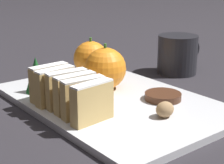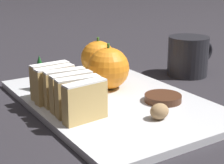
{
  "view_description": "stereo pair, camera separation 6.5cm",
  "coord_description": "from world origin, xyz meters",
  "views": [
    {
      "loc": [
        -0.39,
        -0.49,
        0.24
      ],
      "look_at": [
        0.0,
        0.0,
        0.04
      ],
      "focal_mm": 60.0,
      "sensor_mm": 36.0,
      "label": 1
    },
    {
      "loc": [
        -0.33,
        -0.53,
        0.24
      ],
      "look_at": [
        0.0,
        0.0,
        0.04
      ],
      "focal_mm": 60.0,
      "sensor_mm": 36.0,
      "label": 2
    }
  ],
  "objects": [
    {
      "name": "ground_plane",
      "position": [
        0.0,
        0.0,
        0.0
      ],
      "size": [
        6.0,
        6.0,
        0.0
      ],
      "primitive_type": "plane",
      "color": "#28262B"
    },
    {
      "name": "serving_platter",
      "position": [
        0.0,
        0.0,
        0.01
      ],
      "size": [
        0.27,
        0.41,
        0.01
      ],
      "color": "silver",
      "rests_on": "ground_plane"
    },
    {
      "name": "stollen_slice_front",
      "position": [
        -0.09,
        -0.06,
        0.04
      ],
      "size": [
        0.07,
        0.03,
        0.06
      ],
      "color": "tan",
      "rests_on": "serving_platter"
    },
    {
      "name": "stollen_slice_second",
      "position": [
        -0.09,
        -0.04,
        0.04
      ],
      "size": [
        0.07,
        0.02,
        0.06
      ],
      "color": "tan",
      "rests_on": "serving_platter"
    },
    {
      "name": "stollen_slice_third",
      "position": [
        -0.08,
        -0.01,
        0.04
      ],
      "size": [
        0.07,
        0.02,
        0.06
      ],
      "color": "tan",
      "rests_on": "serving_platter"
    },
    {
      "name": "stollen_slice_fourth",
      "position": [
        -0.08,
        0.01,
        0.04
      ],
      "size": [
        0.07,
        0.03,
        0.06
      ],
      "color": "tan",
      "rests_on": "serving_platter"
    },
    {
      "name": "stollen_slice_fifth",
      "position": [
        -0.09,
        0.04,
        0.04
      ],
      "size": [
        0.07,
        0.02,
        0.06
      ],
      "color": "tan",
      "rests_on": "serving_platter"
    },
    {
      "name": "stollen_slice_sixth",
      "position": [
        -0.09,
        0.06,
        0.04
      ],
      "size": [
        0.07,
        0.02,
        0.06
      ],
      "color": "tan",
      "rests_on": "serving_platter"
    },
    {
      "name": "orange_near",
      "position": [
        0.02,
        0.05,
        0.05
      ],
      "size": [
        0.08,
        0.08,
        0.09
      ],
      "color": "orange",
      "rests_on": "serving_platter"
    },
    {
      "name": "orange_far",
      "position": [
        0.05,
        0.14,
        0.05
      ],
      "size": [
        0.07,
        0.07,
        0.08
      ],
      "color": "orange",
      "rests_on": "serving_platter"
    },
    {
      "name": "walnut",
      "position": [
        0.01,
        -0.12,
        0.02
      ],
      "size": [
        0.03,
        0.03,
        0.03
      ],
      "color": "#9E7A51",
      "rests_on": "serving_platter"
    },
    {
      "name": "chocolate_cookie",
      "position": [
        0.07,
        -0.06,
        0.02
      ],
      "size": [
        0.06,
        0.06,
        0.01
      ],
      "color": "#472819",
      "rests_on": "serving_platter"
    },
    {
      "name": "evergreen_sprig",
      "position": [
        -0.09,
        0.11,
        0.05
      ],
      "size": [
        0.04,
        0.04,
        0.07
      ],
      "color": "#195623",
      "rests_on": "serving_platter"
    },
    {
      "name": "coffee_mug",
      "position": [
        0.25,
        0.07,
        0.04
      ],
      "size": [
        0.12,
        0.09,
        0.09
      ],
      "color": "#232328",
      "rests_on": "ground_plane"
    }
  ]
}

